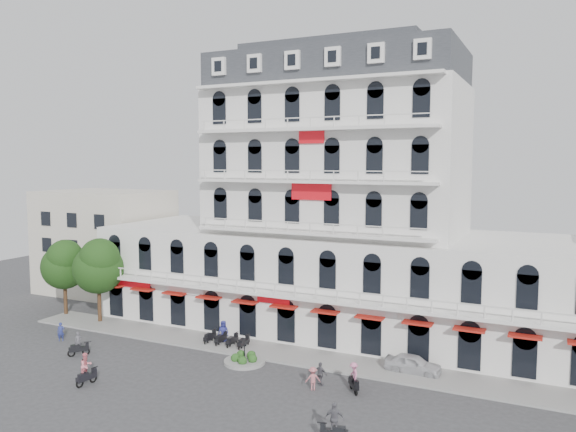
# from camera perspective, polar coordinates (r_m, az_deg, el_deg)

# --- Properties ---
(ground) EXTENTS (120.00, 120.00, 0.00)m
(ground) POSITION_cam_1_polar(r_m,az_deg,el_deg) (38.44, -5.04, -18.13)
(ground) COLOR #38383A
(ground) RESTS_ON ground
(sidewalk) EXTENTS (53.00, 4.00, 0.16)m
(sidewalk) POSITION_cam_1_polar(r_m,az_deg,el_deg) (45.84, 0.85, -14.01)
(sidewalk) COLOR gray
(sidewalk) RESTS_ON ground
(main_building) EXTENTS (45.00, 15.00, 25.80)m
(main_building) POSITION_cam_1_polar(r_m,az_deg,el_deg) (51.80, 5.01, -0.53)
(main_building) COLOR silver
(main_building) RESTS_ON ground
(flank_building_west) EXTENTS (14.00, 10.00, 12.00)m
(flank_building_west) POSITION_cam_1_polar(r_m,az_deg,el_deg) (70.13, -18.04, -2.45)
(flank_building_west) COLOR beige
(flank_building_west) RESTS_ON ground
(traffic_island) EXTENTS (3.20, 3.20, 1.60)m
(traffic_island) POSITION_cam_1_polar(r_m,az_deg,el_deg) (44.56, -4.43, -14.37)
(traffic_island) COLOR gray
(traffic_island) RESTS_ON ground
(parked_scooter_row) EXTENTS (4.40, 1.80, 1.10)m
(parked_scooter_row) POSITION_cam_1_polar(r_m,az_deg,el_deg) (48.54, -6.26, -13.01)
(parked_scooter_row) COLOR black
(parked_scooter_row) RESTS_ON ground
(tree_west_outer) EXTENTS (4.50, 4.48, 7.76)m
(tree_west_outer) POSITION_cam_1_polar(r_m,az_deg,el_deg) (60.42, -21.78, -4.45)
(tree_west_outer) COLOR #382314
(tree_west_outer) RESTS_ON ground
(tree_west_inner) EXTENTS (4.76, 4.76, 8.25)m
(tree_west_inner) POSITION_cam_1_polar(r_m,az_deg,el_deg) (56.48, -18.70, -4.68)
(tree_west_inner) COLOR #382314
(tree_west_inner) RESTS_ON ground
(parked_car) EXTENTS (4.14, 1.74, 1.40)m
(parked_car) POSITION_cam_1_polar(r_m,az_deg,el_deg) (43.32, 12.59, -14.46)
(parked_car) COLOR silver
(parked_car) RESTS_ON ground
(rider_west) EXTENTS (1.25, 1.36, 1.96)m
(rider_west) POSITION_cam_1_polar(r_m,az_deg,el_deg) (48.75, -20.52, -12.21)
(rider_west) COLOR black
(rider_west) RESTS_ON ground
(rider_southwest) EXTENTS (0.81, 1.70, 2.31)m
(rider_southwest) POSITION_cam_1_polar(r_m,az_deg,el_deg) (42.50, -19.83, -14.35)
(rider_southwest) COLOR black
(rider_southwest) RESTS_ON ground
(rider_northeast) EXTENTS (1.68, 0.67, 2.28)m
(rider_northeast) POSITION_cam_1_polar(r_m,az_deg,el_deg) (32.94, 4.76, -20.16)
(rider_northeast) COLOR black
(rider_northeast) RESTS_ON ground
(rider_center) EXTENTS (1.14, 1.46, 2.06)m
(rider_center) POSITION_cam_1_polar(r_m,az_deg,el_deg) (39.34, 6.69, -15.88)
(rider_center) COLOR black
(rider_center) RESTS_ON ground
(pedestrian_left) EXTENTS (1.06, 0.83, 1.92)m
(pedestrian_left) POSITION_cam_1_polar(r_m,az_deg,el_deg) (49.18, -6.58, -11.60)
(pedestrian_left) COLOR navy
(pedestrian_left) RESTS_ON ground
(pedestrian_mid) EXTENTS (1.01, 0.54, 1.64)m
(pedestrian_mid) POSITION_cam_1_polar(r_m,az_deg,el_deg) (40.27, 3.31, -15.72)
(pedestrian_mid) COLOR #545259
(pedestrian_mid) RESTS_ON ground
(pedestrian_right) EXTENTS (1.19, 1.03, 1.59)m
(pedestrian_right) POSITION_cam_1_polar(r_m,az_deg,el_deg) (39.55, 2.55, -16.16)
(pedestrian_right) COLOR #BD646A
(pedestrian_right) RESTS_ON ground
(pedestrian_far) EXTENTS (0.70, 0.67, 1.61)m
(pedestrian_far) POSITION_cam_1_polar(r_m,az_deg,el_deg) (53.11, -22.08, -10.84)
(pedestrian_far) COLOR navy
(pedestrian_far) RESTS_ON ground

